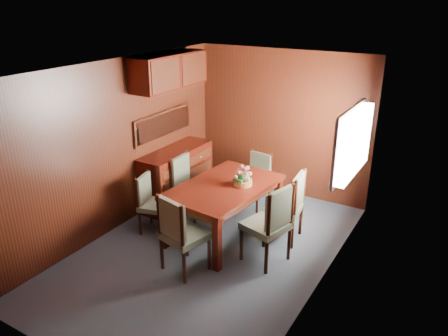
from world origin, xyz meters
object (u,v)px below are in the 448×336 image
Objects in this scene: sideboard at (177,176)px; dining_table at (224,192)px; chair_left_near at (151,200)px; chair_right_near at (271,221)px; chair_head at (180,231)px; flower_centerpiece at (243,176)px.

dining_table is (1.20, -0.53, 0.21)m from sideboard.
dining_table is at bearing 99.14° from chair_left_near.
chair_right_near is at bearing -21.84° from sideboard.
sideboard is 1.37× the size of chair_head.
chair_left_near reaches higher than dining_table.
flower_centerpiece reaches higher than sideboard.
flower_centerpiece reaches higher than dining_table.
chair_right_near is 3.92× the size of flower_centerpiece.
flower_centerpiece is at bearing 70.78° from chair_right_near.
flower_centerpiece is at bearing 100.45° from chair_left_near.
chair_left_near is at bearing -150.89° from dining_table.
dining_table is 0.91m from chair_right_near.
sideboard is 1.33m from dining_table.
sideboard is 1.63× the size of chair_left_near.
dining_table is at bearing 85.85° from chair_right_near.
dining_table is 1.61× the size of chair_right_near.
chair_right_near is 0.82m from flower_centerpiece.
dining_table is at bearing -23.69° from sideboard.
flower_centerpiece is at bearing 93.23° from chair_head.
flower_centerpiece reaches higher than chair_head.
sideboard is 0.98m from chair_left_near.
dining_table is 1.99× the size of chair_left_near.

